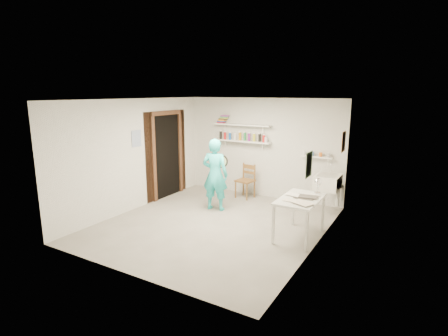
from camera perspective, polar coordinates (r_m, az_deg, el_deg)
The scene contains 27 objects.
floor at distance 6.94m, azimuth -1.68°, elevation -9.20°, with size 4.00×4.50×0.02m, color slate.
ceiling at distance 6.46m, azimuth -1.82°, elevation 11.20°, with size 4.00×4.50×0.02m, color silver.
wall_back at distance 8.56m, azimuth 6.28°, elevation 3.28°, with size 4.00×0.02×2.40m, color silver.
wall_front at distance 4.88m, azimuth -15.95°, elevation -4.04°, with size 4.00×0.02×2.40m, color silver.
wall_left at distance 7.83m, azimuth -14.34°, elevation 2.11°, with size 0.02×4.50×2.40m, color silver.
wall_right at distance 5.81m, azimuth 15.33°, elevation -1.41°, with size 0.02×4.50×2.40m, color silver.
doorway_recess at distance 8.62m, azimuth -9.31°, elevation 1.89°, with size 0.02×0.90×2.00m, color black.
corridor_box at distance 9.07m, azimuth -12.79°, elevation 2.59°, with size 1.40×1.50×2.10m, color brown.
door_lintel at distance 8.48m, azimuth -9.45°, elevation 8.88°, with size 0.06×1.05×0.10m, color brown.
door_jamb_near at distance 8.23m, azimuth -11.40°, elevation 1.33°, with size 0.06×0.10×2.00m, color brown.
door_jamb_far at distance 8.99m, azimuth -7.19°, elevation 2.39°, with size 0.06×0.10×2.00m, color brown.
shelf_lower at distance 8.64m, azimuth 2.92°, elevation 4.42°, with size 1.50×0.22×0.03m, color white.
shelf_upper at distance 8.59m, azimuth 2.95°, elevation 7.06°, with size 1.50×0.22×0.03m, color white.
ledge_shelf at distance 8.05m, azimuth 14.82°, elevation 1.78°, with size 0.70×0.14×0.03m, color white.
poster_left at distance 7.80m, azimuth -14.11°, elevation 4.69°, with size 0.01×0.28×0.36m, color #334C7F.
poster_right_a at distance 7.48m, azimuth 18.94°, elevation 4.09°, with size 0.01×0.34×0.42m, color #995933.
poster_right_b at distance 5.24m, azimuth 13.70°, elevation 0.56°, with size 0.01×0.30×0.38m, color #3F724C.
belfast_sink at distance 7.59m, azimuth 16.59°, elevation -2.19°, with size 0.48×0.60×0.30m, color white.
man at distance 7.55m, azimuth -1.46°, elevation -1.09°, with size 0.57×0.38×1.57m, color #29CBCE.
wall_clock at distance 7.65m, azimuth -0.38°, elevation 1.11°, with size 0.28×0.28×0.04m, color beige.
wooden_chair at distance 8.49m, azimuth 3.47°, elevation -2.09°, with size 0.40×0.38×0.85m, color brown.
work_table at distance 6.36m, azimuth 12.21°, elevation -7.94°, with size 0.65×1.09×0.73m, color silver.
desk_lamp at distance 6.55m, azimuth 15.13°, elevation -2.17°, with size 0.14×0.14×0.14m, color silver.
spray_cans at distance 8.63m, azimuth 2.92°, elevation 5.08°, with size 1.32×0.06×0.17m.
book_stack at distance 8.84m, azimuth -0.18°, elevation 7.96°, with size 0.30×0.14×0.20m.
ledge_pots at distance 8.04m, azimuth 14.84°, elevation 2.20°, with size 0.48×0.07×0.09m.
papers at distance 6.24m, azimuth 12.37°, elevation -4.67°, with size 0.30×0.22×0.03m.
Camera 1 is at (3.42, -5.48, 2.54)m, focal length 28.00 mm.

